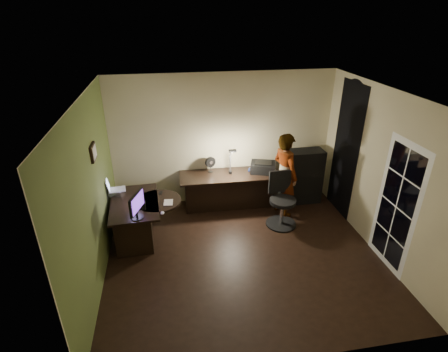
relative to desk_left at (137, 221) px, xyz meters
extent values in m
cube|color=black|center=(1.76, -0.79, -0.38)|extent=(4.50, 4.00, 0.01)
cube|color=silver|center=(1.76, -0.79, 2.33)|extent=(4.50, 4.00, 0.01)
cube|color=#C6BB91|center=(1.76, 1.21, 0.97)|extent=(4.50, 0.01, 2.70)
cube|color=#C6BB91|center=(1.76, -2.80, 0.97)|extent=(4.50, 0.01, 2.70)
cube|color=#C6BB91|center=(-0.49, -0.79, 0.97)|extent=(0.01, 4.00, 2.70)
cube|color=#C6BB91|center=(4.02, -0.79, 0.97)|extent=(0.01, 4.00, 2.70)
cube|color=#56682E|center=(-0.48, -0.79, 0.97)|extent=(0.00, 4.00, 2.70)
cube|color=black|center=(4.00, 0.36, 0.92)|extent=(0.01, 0.90, 2.60)
cube|color=white|center=(4.00, -1.34, 0.67)|extent=(0.02, 0.92, 2.10)
cube|color=black|center=(-0.46, -0.34, 1.47)|extent=(0.04, 0.30, 0.25)
cube|color=black|center=(0.00, 0.00, 0.00)|extent=(0.87, 1.34, 0.75)
cube|color=black|center=(1.81, 0.84, -0.01)|extent=(1.99, 0.74, 0.74)
cube|color=black|center=(3.39, 0.81, 0.20)|extent=(0.77, 0.39, 1.16)
cube|color=silver|center=(-0.32, 0.32, 0.43)|extent=(0.28, 0.26, 0.10)
cube|color=silver|center=(-0.31, 0.32, 0.58)|extent=(0.35, 0.33, 0.21)
cube|color=black|center=(0.08, -0.52, 0.54)|extent=(0.26, 0.48, 0.32)
ellipsoid|color=silver|center=(0.47, -0.47, 0.40)|extent=(0.08, 0.10, 0.04)
cube|color=black|center=(0.45, 0.26, 0.38)|extent=(0.08, 0.12, 0.01)
cube|color=black|center=(0.02, 0.07, 0.38)|extent=(0.02, 0.14, 0.01)
cylinder|color=black|center=(0.17, -0.28, 0.47)|extent=(0.09, 0.09, 0.18)
cube|color=silver|center=(0.58, -0.12, 0.38)|extent=(0.17, 0.23, 0.01)
cube|color=black|center=(1.46, 1.02, 0.53)|extent=(0.25, 0.19, 0.34)
cube|color=navy|center=(2.32, 0.92, 0.40)|extent=(0.19, 0.14, 0.08)
cube|color=black|center=(2.53, 0.85, 0.47)|extent=(0.59, 0.52, 0.22)
cube|color=black|center=(1.85, 0.87, 0.68)|extent=(0.25, 0.33, 0.64)
cube|color=black|center=(2.68, -0.01, 0.14)|extent=(0.59, 0.59, 1.04)
imported|color=#D8A88C|center=(2.83, 0.40, 0.47)|extent=(0.60, 0.71, 1.70)
camera|label=1|loc=(0.64, -5.39, 3.41)|focal=28.00mm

